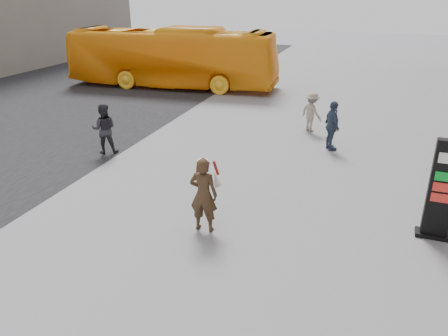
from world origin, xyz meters
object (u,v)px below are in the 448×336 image
(pedestrian_a, at_px, (104,129))
(pedestrian_c, at_px, (332,126))
(woman, at_px, (204,194))
(bus, at_px, (172,57))
(pedestrian_b, at_px, (311,112))
(info_pylon, at_px, (442,190))

(pedestrian_a, relative_size, pedestrian_c, 0.99)
(woman, xyz_separation_m, bus, (-7.34, 14.01, 0.70))
(woman, bearing_deg, pedestrian_b, -100.42)
(info_pylon, distance_m, bus, 17.65)
(woman, distance_m, bus, 15.83)
(pedestrian_c, bearing_deg, woman, 133.14)
(info_pylon, relative_size, pedestrian_a, 1.36)
(info_pylon, distance_m, woman, 5.17)
(info_pylon, bearing_deg, woman, -162.35)
(pedestrian_a, bearing_deg, pedestrian_b, -168.63)
(pedestrian_a, distance_m, pedestrian_c, 7.65)
(woman, distance_m, pedestrian_b, 8.40)
(bus, relative_size, pedestrian_c, 6.80)
(info_pylon, relative_size, pedestrian_c, 1.34)
(woman, bearing_deg, info_pylon, -166.87)
(bus, relative_size, pedestrian_a, 6.89)
(pedestrian_a, bearing_deg, bus, -102.95)
(pedestrian_a, xyz_separation_m, pedestrian_c, (7.14, 2.76, 0.01))
(bus, distance_m, pedestrian_b, 10.29)
(woman, relative_size, pedestrian_a, 1.06)
(pedestrian_b, bearing_deg, pedestrian_c, 155.04)
(pedestrian_a, xyz_separation_m, pedestrian_b, (6.17, 4.67, -0.08))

